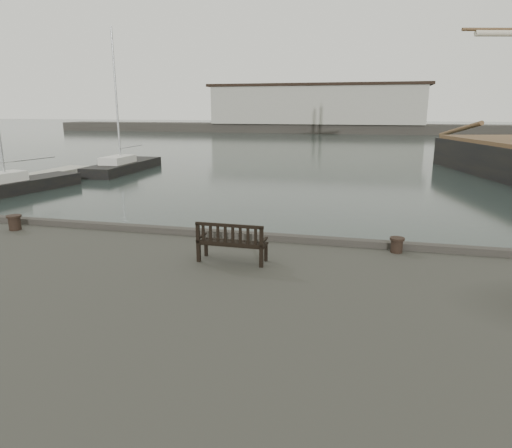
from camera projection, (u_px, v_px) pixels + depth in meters
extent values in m
plane|color=black|center=(223.00, 284.00, 14.02)|extent=(400.00, 400.00, 0.00)
cube|color=#383530|center=(351.00, 129.00, 100.36)|extent=(140.00, 8.00, 2.00)
cube|color=#9C9A90|center=(316.00, 105.00, 100.99)|extent=(46.00, 9.00, 8.00)
cube|color=black|center=(317.00, 85.00, 99.94)|extent=(48.00, 9.50, 0.60)
cube|color=black|center=(232.00, 243.00, 11.19)|extent=(1.71, 0.62, 0.04)
cube|color=black|center=(229.00, 236.00, 10.90)|extent=(1.70, 0.10, 0.51)
cube|color=black|center=(233.00, 252.00, 11.25)|extent=(1.60, 0.53, 0.47)
cylinder|color=black|center=(15.00, 223.00, 14.19)|extent=(0.57, 0.57, 0.47)
cylinder|color=black|center=(397.00, 245.00, 11.96)|extent=(0.46, 0.46, 0.40)
cube|color=black|center=(13.00, 192.00, 29.14)|extent=(4.01, 9.48, 1.40)
cube|color=beige|center=(11.00, 176.00, 28.89)|extent=(2.07, 3.45, 0.60)
cylinder|color=#B2B5B7|center=(0.00, 90.00, 27.61)|extent=(0.16, 0.16, 11.06)
cube|color=black|center=(124.00, 170.00, 39.23)|extent=(2.87, 9.78, 1.40)
cube|color=beige|center=(123.00, 159.00, 38.98)|extent=(1.81, 3.45, 0.60)
cylinder|color=#B2B5B7|center=(119.00, 97.00, 37.73)|extent=(0.16, 0.16, 10.79)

